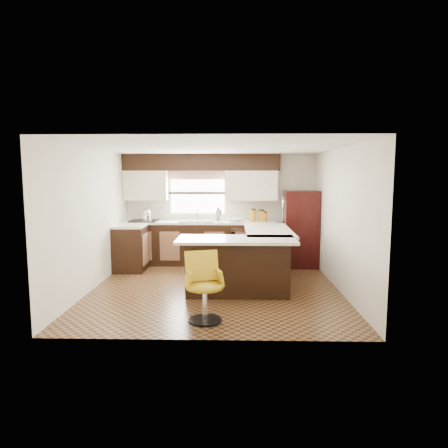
{
  "coord_description": "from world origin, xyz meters",
  "views": [
    {
      "loc": [
        0.32,
        -6.73,
        1.94
      ],
      "look_at": [
        0.14,
        0.45,
        1.06
      ],
      "focal_mm": 32.0,
      "sensor_mm": 36.0,
      "label": 1
    }
  ],
  "objects_px": {
    "peninsula_return": "(237,267)",
    "refrigerator": "(300,229)",
    "peninsula_long": "(265,256)",
    "bar_chair": "(205,288)"
  },
  "relations": [
    {
      "from": "bar_chair",
      "to": "peninsula_long",
      "type": "bearing_deg",
      "value": 49.49
    },
    {
      "from": "peninsula_return",
      "to": "peninsula_long",
      "type": "bearing_deg",
      "value": 61.7
    },
    {
      "from": "peninsula_long",
      "to": "refrigerator",
      "type": "distance_m",
      "value": 1.44
    },
    {
      "from": "peninsula_return",
      "to": "refrigerator",
      "type": "xyz_separation_m",
      "value": [
        1.36,
        2.09,
        0.36
      ]
    },
    {
      "from": "peninsula_long",
      "to": "refrigerator",
      "type": "height_order",
      "value": "refrigerator"
    },
    {
      "from": "peninsula_long",
      "to": "bar_chair",
      "type": "distance_m",
      "value": 2.42
    },
    {
      "from": "peninsula_return",
      "to": "refrigerator",
      "type": "bearing_deg",
      "value": 57.02
    },
    {
      "from": "refrigerator",
      "to": "peninsula_long",
      "type": "bearing_deg",
      "value": -126.7
    },
    {
      "from": "peninsula_long",
      "to": "bar_chair",
      "type": "relative_size",
      "value": 2.1
    },
    {
      "from": "refrigerator",
      "to": "bar_chair",
      "type": "bearing_deg",
      "value": -118.34
    }
  ]
}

